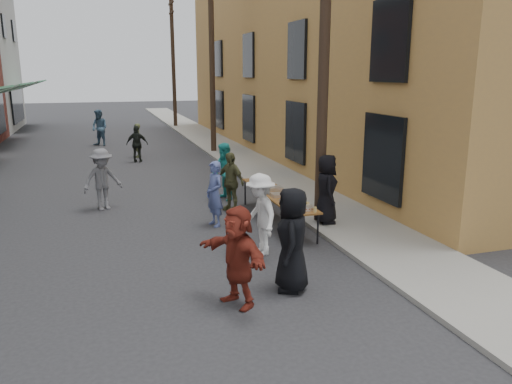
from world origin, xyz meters
TOP-DOWN VIEW (x-y plane):
  - ground at (0.00, 0.00)m, footprint 120.00×120.00m
  - sidewalk at (5.00, 15.00)m, footprint 2.20×60.00m
  - building_ochre at (11.10, 14.00)m, footprint 10.00×28.00m
  - utility_pole_near at (4.30, 3.00)m, footprint 0.26×0.26m
  - utility_pole_mid at (4.30, 15.00)m, footprint 0.26×0.26m
  - utility_pole_far at (4.30, 27.00)m, footprint 0.26×0.26m
  - serving_table at (3.32, 3.46)m, footprint 0.70×4.00m
  - catering_tray_sausage at (3.32, 1.81)m, footprint 0.50×0.33m
  - catering_tray_foil_b at (3.32, 2.46)m, footprint 0.50×0.33m
  - catering_tray_buns at (3.32, 3.16)m, footprint 0.50×0.33m
  - catering_tray_foil_d at (3.32, 3.86)m, footprint 0.50×0.33m
  - catering_tray_buns_end at (3.32, 4.56)m, footprint 0.50×0.33m
  - condiment_jar_a at (3.10, 1.51)m, footprint 0.07×0.07m
  - condiment_jar_b at (3.10, 1.61)m, footprint 0.07×0.07m
  - condiment_jar_c at (3.10, 1.71)m, footprint 0.07×0.07m
  - cup_stack at (3.52, 1.56)m, footprint 0.08×0.08m
  - guest_front_a at (2.18, -0.48)m, footprint 0.88×1.05m
  - guest_front_b at (1.74, 3.62)m, footprint 0.55×0.68m
  - guest_front_c at (2.60, 6.05)m, footprint 0.84×0.97m
  - guest_front_d at (2.20, 1.37)m, footprint 0.74×1.17m
  - guest_front_e at (2.49, 4.92)m, footprint 0.83×1.02m
  - guest_queue_back at (1.12, -0.75)m, footprint 1.09×1.63m
  - server at (4.35, 2.73)m, footprint 0.73×0.94m
  - passerby_left at (-0.88, 6.04)m, footprint 1.27×1.02m
  - passerby_mid at (0.64, 13.48)m, footprint 0.97×0.59m
  - passerby_right at (0.74, 14.77)m, footprint 0.40×0.57m
  - passerby_far at (-0.81, 19.05)m, footprint 1.15×1.13m

SIDE VIEW (x-z plane):
  - ground at x=0.00m, z-range 0.00..0.00m
  - sidewalk at x=5.00m, z-range 0.00..0.10m
  - serving_table at x=3.32m, z-range 0.34..1.09m
  - passerby_right at x=0.74m, z-range 0.00..1.51m
  - passerby_mid at x=0.64m, z-range 0.00..1.55m
  - catering_tray_sausage at x=3.32m, z-range 0.75..0.83m
  - catering_tray_foil_b at x=3.32m, z-range 0.75..0.83m
  - catering_tray_buns at x=3.32m, z-range 0.75..0.83m
  - catering_tray_foil_d at x=3.32m, z-range 0.75..0.83m
  - catering_tray_buns_end at x=3.32m, z-range 0.75..0.83m
  - condiment_jar_a at x=3.10m, z-range 0.75..0.83m
  - condiment_jar_b at x=3.10m, z-range 0.75..0.83m
  - condiment_jar_c at x=3.10m, z-range 0.75..0.83m
  - cup_stack at x=3.52m, z-range 0.75..0.87m
  - guest_front_e at x=2.49m, z-range 0.00..1.63m
  - guest_front_b at x=1.74m, z-range 0.00..1.63m
  - guest_queue_back at x=1.12m, z-range 0.00..1.68m
  - passerby_left at x=-0.88m, z-range 0.00..1.71m
  - guest_front_c at x=2.60m, z-range 0.00..1.72m
  - guest_front_d at x=2.20m, z-range 0.00..1.73m
  - guest_front_a at x=2.18m, z-range 0.00..1.84m
  - passerby_far at x=-0.81m, z-range 0.00..1.87m
  - server at x=4.35m, z-range 0.10..1.80m
  - utility_pole_near at x=4.30m, z-range 0.00..9.00m
  - utility_pole_mid at x=4.30m, z-range 0.00..9.00m
  - utility_pole_far at x=4.30m, z-range 0.00..9.00m
  - building_ochre at x=11.10m, z-range 0.00..10.00m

